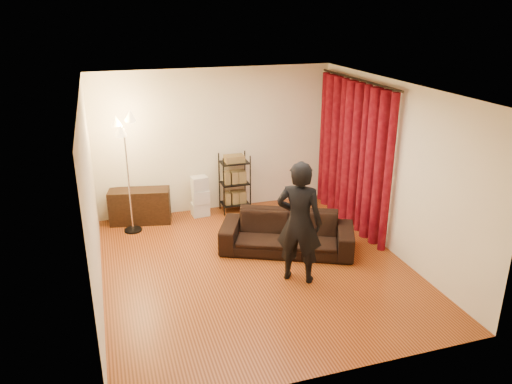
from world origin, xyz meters
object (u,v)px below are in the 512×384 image
object	(u,v)px
storage_boxes	(200,196)
wire_shelf	(235,183)
sofa	(287,233)
media_cabinet	(140,206)
floor_lamp	(128,176)
person	(299,222)

from	to	relation	value
storage_boxes	wire_shelf	world-z (taller)	wire_shelf
sofa	wire_shelf	distance (m)	1.91
media_cabinet	wire_shelf	world-z (taller)	wire_shelf
sofa	floor_lamp	distance (m)	2.86
sofa	storage_boxes	distance (m)	2.10
wire_shelf	floor_lamp	xyz separation A→B (m)	(-1.97, -0.35, 0.46)
wire_shelf	storage_boxes	bearing A→B (deg)	-176.76
sofa	floor_lamp	xyz separation A→B (m)	(-2.33, 1.51, 0.72)
wire_shelf	person	bearing A→B (deg)	-85.85
sofa	media_cabinet	distance (m)	2.84
person	storage_boxes	xyz separation A→B (m)	(-0.88, 2.71, -0.51)
sofa	storage_boxes	size ratio (longest dim) A/B	2.72
person	sofa	bearing A→B (deg)	-66.74
person	media_cabinet	world-z (taller)	person
person	storage_boxes	distance (m)	2.90
sofa	media_cabinet	size ratio (longest dim) A/B	1.95
storage_boxes	floor_lamp	bearing A→B (deg)	-166.13
wire_shelf	media_cabinet	bearing A→B (deg)	-179.58
person	storage_boxes	world-z (taller)	person
storage_boxes	wire_shelf	bearing A→B (deg)	3.05
media_cabinet	storage_boxes	bearing A→B (deg)	9.72
media_cabinet	wire_shelf	distance (m)	1.81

